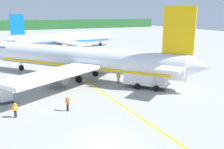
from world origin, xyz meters
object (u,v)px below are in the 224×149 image
(airliner_mid_apron, at_px, (65,39))
(crew_loader_right, at_px, (118,77))
(service_truck_fuel, at_px, (145,77))
(crew_marshaller, at_px, (15,109))
(crew_loader_left, at_px, (67,102))
(airliner_foreground, at_px, (82,59))
(cargo_container_near, at_px, (5,95))

(airliner_mid_apron, distance_m, crew_loader_right, 45.28)
(airliner_mid_apron, height_order, crew_loader_right, airliner_mid_apron)
(service_truck_fuel, height_order, crew_loader_right, service_truck_fuel)
(crew_marshaller, bearing_deg, airliner_mid_apron, 69.17)
(service_truck_fuel, xyz_separation_m, crew_marshaller, (-18.82, -4.05, -0.64))
(crew_loader_left, xyz_separation_m, crew_loader_right, (10.88, 8.81, 0.01))
(airliner_mid_apron, bearing_deg, airliner_foreground, -101.34)
(airliner_foreground, xyz_separation_m, service_truck_fuel, (6.52, -9.36, -1.79))
(crew_loader_right, bearing_deg, cargo_container_near, -171.31)
(airliner_mid_apron, relative_size, crew_loader_right, 20.92)
(airliner_mid_apron, distance_m, cargo_container_near, 52.12)
(service_truck_fuel, bearing_deg, crew_marshaller, -167.84)
(crew_marshaller, distance_m, crew_loader_left, 5.67)
(crew_loader_left, distance_m, crew_loader_right, 14.00)
(service_truck_fuel, relative_size, crew_loader_left, 3.56)
(cargo_container_near, xyz_separation_m, crew_marshaller, (0.60, -5.70, 0.00))
(cargo_container_near, distance_m, crew_loader_left, 8.79)
(service_truck_fuel, height_order, cargo_container_near, service_truck_fuel)
(crew_marshaller, bearing_deg, service_truck_fuel, 12.16)
(crew_marshaller, bearing_deg, crew_loader_left, -5.02)
(crew_marshaller, xyz_separation_m, crew_loader_right, (16.53, 8.31, 0.08))
(cargo_container_near, bearing_deg, crew_marshaller, -84.03)
(cargo_container_near, bearing_deg, crew_loader_left, -44.77)
(cargo_container_near, xyz_separation_m, crew_loader_right, (17.13, 2.62, 0.08))
(crew_loader_left, relative_size, crew_loader_right, 0.99)
(cargo_container_near, height_order, crew_marshaller, cargo_container_near)
(crew_marshaller, relative_size, crew_loader_left, 0.94)
(crew_loader_left, bearing_deg, airliner_foreground, 64.44)
(airliner_foreground, bearing_deg, airliner_mid_apron, 78.66)
(cargo_container_near, relative_size, crew_loader_left, 1.17)
(cargo_container_near, distance_m, crew_marshaller, 5.73)
(crew_loader_right, bearing_deg, service_truck_fuel, -61.76)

